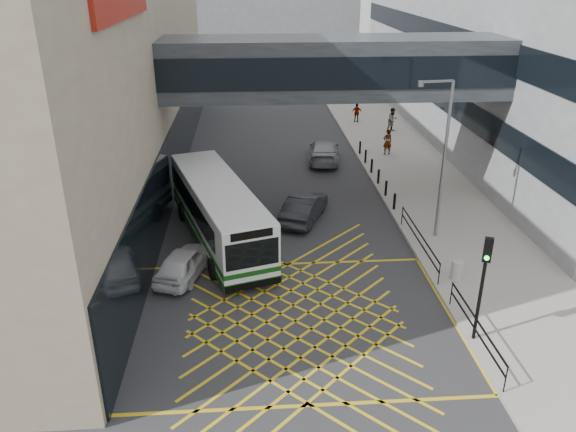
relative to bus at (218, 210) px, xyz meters
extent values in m
plane|color=#333335|center=(3.15, -7.15, -1.60)|extent=(120.00, 120.00, 0.00)
cube|color=black|center=(-2.81, 8.85, 0.40)|extent=(0.10, 41.50, 4.00)
cube|color=black|center=(15.11, 16.85, 2.40)|extent=(0.10, 43.50, 1.60)
cube|color=black|center=(15.11, 16.85, 6.40)|extent=(0.10, 43.50, 1.60)
cube|color=#31363B|center=(6.15, 4.85, 5.90)|extent=(20.00, 4.00, 3.00)
cube|color=black|center=(6.15, 2.83, 5.90)|extent=(19.50, 0.06, 1.60)
cube|color=black|center=(6.15, 6.87, 5.90)|extent=(19.50, 0.06, 1.60)
cube|color=#A09A92|center=(12.15, 7.85, -1.52)|extent=(6.00, 54.00, 0.16)
cube|color=gold|center=(3.15, -7.15, -1.60)|extent=(12.00, 9.00, 0.01)
cube|color=white|center=(0.03, -0.11, 0.03)|extent=(5.42, 10.83, 2.60)
cube|color=#0E480F|center=(0.03, -0.11, -1.10)|extent=(5.47, 10.88, 0.33)
cube|color=#0E480F|center=(0.03, -0.11, -0.59)|extent=(5.48, 10.88, 0.21)
cube|color=black|center=(-0.14, 0.45, 0.37)|extent=(5.08, 9.56, 1.01)
cube|color=black|center=(1.59, -5.15, 0.27)|extent=(2.14, 0.73, 1.16)
cube|color=black|center=(1.59, -5.17, 1.14)|extent=(1.67, 0.57, 0.34)
cube|color=white|center=(0.03, -0.11, 1.34)|extent=(5.37, 10.73, 0.10)
cube|color=black|center=(1.59, -5.17, -1.12)|extent=(2.33, 0.80, 0.29)
cube|color=black|center=(-1.53, 4.95, -1.12)|extent=(2.33, 0.80, 0.29)
cylinder|color=black|center=(-0.11, -3.77, -1.12)|extent=(0.54, 1.00, 0.96)
cylinder|color=black|center=(2.21, -3.06, -1.12)|extent=(0.54, 1.00, 0.96)
cylinder|color=black|center=(-2.03, 2.48, -1.12)|extent=(0.54, 1.00, 0.96)
cylinder|color=black|center=(0.28, 3.19, -1.12)|extent=(0.54, 1.00, 0.96)
imported|color=silver|center=(-1.35, -3.39, -0.94)|extent=(2.92, 4.49, 1.33)
imported|color=black|center=(4.38, 2.11, -0.89)|extent=(3.38, 4.90, 1.43)
imported|color=gray|center=(6.70, 11.86, -0.84)|extent=(2.72, 5.16, 1.53)
cylinder|color=black|center=(9.40, -8.87, 0.29)|extent=(0.16, 0.16, 3.46)
cube|color=black|center=(9.32, -9.08, 2.22)|extent=(0.33, 0.28, 0.86)
sphere|color=#19E533|center=(9.28, -9.17, 1.96)|extent=(0.21, 0.21, 0.16)
cylinder|color=slate|center=(10.64, -0.54, 2.34)|extent=(0.17, 0.17, 7.57)
cube|color=slate|center=(9.89, -0.64, 6.12)|extent=(1.51, 0.29, 0.09)
cylinder|color=slate|center=(9.14, -0.74, 6.05)|extent=(0.30, 0.30, 0.24)
cylinder|color=#ADA89E|center=(10.21, -4.75, -1.02)|extent=(0.50, 0.50, 0.86)
cube|color=black|center=(9.30, -9.15, -0.49)|extent=(0.05, 5.00, 0.05)
cube|color=black|center=(9.30, -9.15, -0.89)|extent=(0.05, 5.00, 0.05)
cube|color=black|center=(9.30, -2.15, -0.49)|extent=(0.05, 6.00, 0.05)
cube|color=black|center=(9.30, -2.15, -0.89)|extent=(0.05, 6.00, 0.05)
cylinder|color=black|center=(9.30, -11.65, -0.94)|extent=(0.04, 0.04, 1.00)
cylinder|color=black|center=(9.30, -6.65, -0.94)|extent=(0.04, 0.04, 1.00)
cylinder|color=black|center=(9.30, -5.15, -0.94)|extent=(0.04, 0.04, 1.00)
cylinder|color=black|center=(9.30, 0.85, -0.94)|extent=(0.04, 0.04, 1.00)
cylinder|color=black|center=(9.40, 2.85, -0.99)|extent=(0.14, 0.14, 0.90)
cylinder|color=black|center=(9.40, 4.85, -0.99)|extent=(0.14, 0.14, 0.90)
cylinder|color=black|center=(9.40, 6.85, -0.99)|extent=(0.14, 0.14, 0.90)
cylinder|color=black|center=(9.40, 8.85, -0.99)|extent=(0.14, 0.14, 0.90)
cylinder|color=black|center=(9.40, 10.85, -0.99)|extent=(0.14, 0.14, 0.90)
cylinder|color=black|center=(9.40, 12.85, -0.99)|extent=(0.14, 0.14, 0.90)
imported|color=gray|center=(11.28, 12.59, -0.55)|extent=(0.79, 0.62, 1.78)
imported|color=gray|center=(13.12, 18.60, -0.52)|extent=(1.05, 0.90, 1.86)
imported|color=gray|center=(10.78, 21.63, -0.65)|extent=(0.99, 0.59, 1.59)
camera|label=1|loc=(1.61, -24.92, 10.71)|focal=35.00mm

